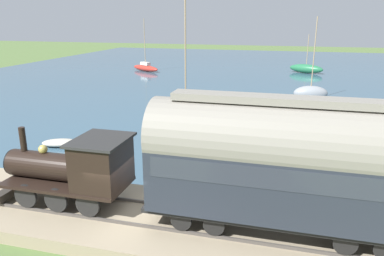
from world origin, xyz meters
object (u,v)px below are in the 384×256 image
rowboat_near_shore (106,159)px  rowboat_off_pier (310,167)px  sailboat_red (145,67)px  sailboat_black (186,129)px  passenger_coach (282,161)px  sailboat_gray (311,93)px  steam_locomotive (78,167)px  sailboat_green (306,69)px  rowboat_mid_harbor (60,143)px

rowboat_near_shore → rowboat_off_pier: bearing=-133.6°
sailboat_red → sailboat_black: 33.21m
passenger_coach → sailboat_red: bearing=27.6°
rowboat_near_shore → sailboat_gray: bearing=-83.2°
steam_locomotive → sailboat_green: (45.28, -9.71, -1.54)m
steam_locomotive → sailboat_gray: 27.45m
sailboat_red → rowboat_near_shore: (-35.40, -11.90, -0.30)m
sailboat_red → rowboat_near_shore: 37.35m
passenger_coach → sailboat_black: 13.41m
rowboat_off_pier → rowboat_near_shore: size_ratio=0.99×
sailboat_green → rowboat_near_shore: (-39.64, 11.53, -0.41)m
sailboat_black → sailboat_green: bearing=-0.2°
passenger_coach → rowboat_mid_harbor: passenger_coach is taller
sailboat_black → rowboat_off_pier: bearing=-101.8°
passenger_coach → sailboat_gray: (25.64, -1.93, -2.46)m
rowboat_off_pier → rowboat_near_shore: (-1.86, 10.96, 0.07)m
steam_locomotive → passenger_coach: (-0.00, -7.77, 1.04)m
sailboat_red → rowboat_mid_harbor: bearing=-136.4°
passenger_coach → rowboat_near_shore: size_ratio=3.60×
sailboat_black → rowboat_near_shore: sailboat_black is taller
sailboat_gray → rowboat_near_shore: bearing=139.8°
sailboat_black → sailboat_gray: (14.29, -8.55, 0.21)m
steam_locomotive → sailboat_red: (41.04, 13.72, -1.64)m
sailboat_black → rowboat_off_pier: (-3.85, -7.98, -0.38)m
steam_locomotive → rowboat_off_pier: bearing=-50.6°
steam_locomotive → sailboat_black: sailboat_black is taller
passenger_coach → rowboat_off_pier: 8.21m
steam_locomotive → sailboat_gray: size_ratio=0.70×
sailboat_red → rowboat_off_pier: 40.59m
sailboat_green → rowboat_near_shore: sailboat_green is taller
steam_locomotive → sailboat_green: bearing=-12.1°
sailboat_red → rowboat_near_shore: bearing=-130.8°
rowboat_mid_harbor → steam_locomotive: bearing=-159.6°
sailboat_green → passenger_coach: bearing=-157.8°
sailboat_green → rowboat_near_shore: 41.28m
sailboat_black → rowboat_near_shore: 6.45m
sailboat_black → rowboat_near_shore: size_ratio=3.63×
sailboat_red → rowboat_near_shore: sailboat_red is taller
sailboat_black → rowboat_mid_harbor: size_ratio=3.76×
passenger_coach → sailboat_black: sailboat_black is taller
sailboat_red → sailboat_green: bearing=-49.1°
sailboat_black → steam_locomotive: bearing=-171.8°
rowboat_off_pier → rowboat_mid_harbor: bearing=43.5°
steam_locomotive → sailboat_black: bearing=-5.8°
sailboat_gray → rowboat_off_pier: 18.16m
sailboat_green → rowboat_mid_harbor: (-37.84, 15.68, -0.43)m
sailboat_gray → rowboat_near_shore: 23.09m
rowboat_off_pier → rowboat_near_shore: 11.11m
passenger_coach → rowboat_off_pier: size_ratio=3.63×
rowboat_mid_harbor → sailboat_green: bearing=-40.8°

